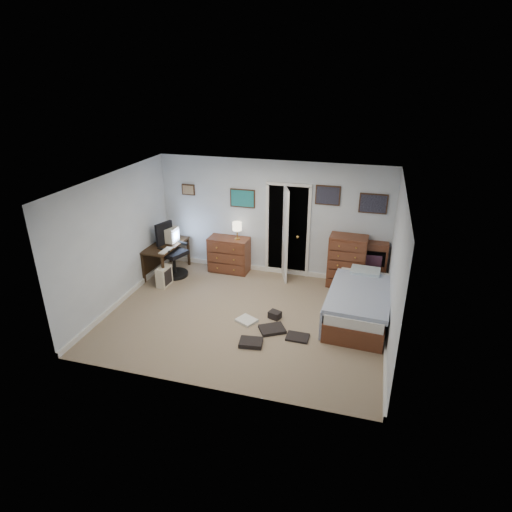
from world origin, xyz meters
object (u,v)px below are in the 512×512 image
at_px(bed, 359,303).
at_px(computer_desk, 163,251).
at_px(office_chair, 172,256).
at_px(low_dresser, 229,255).
at_px(tall_dresser, 347,261).

bearing_deg(bed, computer_desk, 172.81).
distance_m(office_chair, bed, 4.11).
xyz_separation_m(office_chair, low_dresser, (1.14, 0.53, -0.06)).
xyz_separation_m(computer_desk, bed, (4.27, -0.79, -0.23)).
xyz_separation_m(computer_desk, tall_dresser, (3.94, 0.46, 0.02)).
bearing_deg(office_chair, bed, 10.43).
distance_m(computer_desk, tall_dresser, 3.97).
distance_m(tall_dresser, bed, 1.31).
relative_size(office_chair, bed, 0.58).
height_order(computer_desk, bed, computer_desk).
bearing_deg(computer_desk, bed, -7.08).
xyz_separation_m(computer_desk, office_chair, (0.23, -0.04, -0.08)).
relative_size(computer_desk, office_chair, 1.04).
xyz_separation_m(low_dresser, tall_dresser, (2.58, -0.02, 0.16)).
relative_size(computer_desk, tall_dresser, 1.11).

